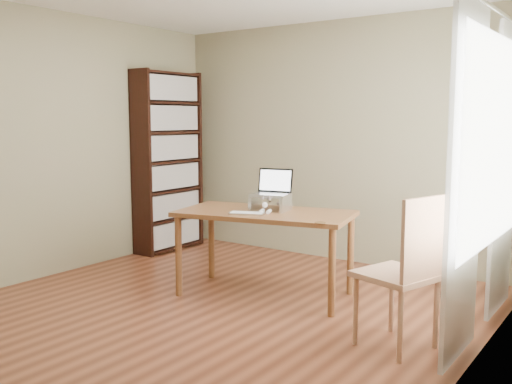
# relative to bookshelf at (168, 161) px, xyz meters

# --- Properties ---
(room) EXTENTS (4.04, 4.54, 2.64)m
(room) POSITION_rel_bookshelf_xyz_m (1.86, -1.54, 0.25)
(room) COLOR #562816
(room) RESTS_ON ground
(bookshelf) EXTENTS (0.30, 0.90, 2.10)m
(bookshelf) POSITION_rel_bookshelf_xyz_m (0.00, 0.00, 0.00)
(bookshelf) COLOR black
(bookshelf) RESTS_ON ground
(curtains) EXTENTS (0.03, 1.90, 2.25)m
(curtains) POSITION_rel_bookshelf_xyz_m (3.75, -0.75, 0.12)
(curtains) COLOR silver
(curtains) RESTS_ON ground
(desk) EXTENTS (1.63, 1.06, 0.75)m
(desk) POSITION_rel_bookshelf_xyz_m (1.95, -0.84, -0.39)
(desk) COLOR brown
(desk) RESTS_ON ground
(laptop_stand) EXTENTS (0.32, 0.25, 0.13)m
(laptop_stand) POSITION_rel_bookshelf_xyz_m (1.95, -0.76, -0.22)
(laptop_stand) COLOR silver
(laptop_stand) RESTS_ON desk
(laptop) EXTENTS (0.36, 0.33, 0.23)m
(laptop) POSITION_rel_bookshelf_xyz_m (1.95, -0.70, -0.11)
(laptop) COLOR silver
(laptop) RESTS_ON laptop_stand
(keyboard) EXTENTS (0.32, 0.22, 0.02)m
(keyboard) POSITION_rel_bookshelf_xyz_m (1.91, -1.06, -0.29)
(keyboard) COLOR silver
(keyboard) RESTS_ON desk
(coaster) EXTENTS (0.09, 0.09, 0.01)m
(coaster) POSITION_rel_bookshelf_xyz_m (2.61, -1.06, -0.30)
(coaster) COLOR brown
(coaster) RESTS_ON desk
(cat) EXTENTS (0.26, 0.49, 0.16)m
(cat) POSITION_rel_bookshelf_xyz_m (1.95, -0.72, -0.23)
(cat) COLOR #423C34
(cat) RESTS_ON desk
(chair) EXTENTS (0.59, 0.59, 1.06)m
(chair) POSITION_rel_bookshelf_xyz_m (3.41, -1.28, -0.47)
(chair) COLOR tan
(chair) RESTS_ON ground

